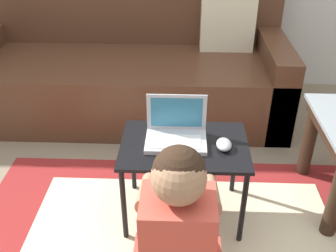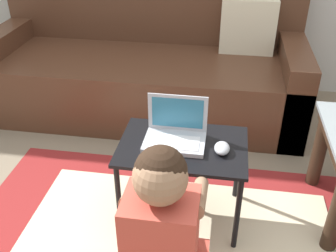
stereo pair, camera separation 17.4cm
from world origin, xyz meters
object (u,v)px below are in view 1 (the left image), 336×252
person_seated (178,239)px  laptop (176,134)px  couch (129,68)px  laptop_desk (184,153)px  computer_mouse (224,144)px

person_seated → laptop: bearing=92.2°
person_seated → couch: bearing=103.3°
couch → person_seated: (0.37, -1.54, 0.01)m
laptop_desk → couch: bearing=109.4°
couch → person_seated: 1.58m
couch → computer_mouse: size_ratio=22.58×
couch → laptop: 1.13m
laptop → computer_mouse: (0.21, -0.05, -0.02)m
computer_mouse → person_seated: person_seated is taller
laptop → laptop_desk: bearing=-32.2°
computer_mouse → person_seated: size_ratio=0.13×
laptop → person_seated: size_ratio=0.38×
couch → laptop: (0.35, -1.07, 0.15)m
couch → laptop_desk: couch is taller
couch → computer_mouse: (0.56, -1.12, 0.13)m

